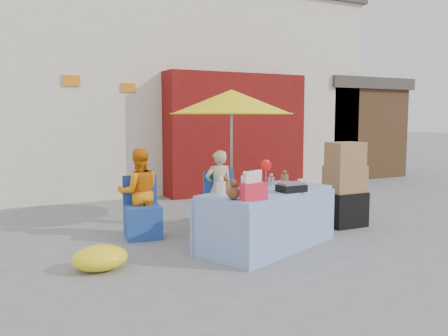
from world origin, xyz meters
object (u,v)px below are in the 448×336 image
vendor_orange (139,192)px  box_stack (345,188)px  vendor_beige (219,188)px  chair_left (143,219)px  umbrella (232,102)px  market_table (267,218)px  chair_right (223,211)px

vendor_orange → box_stack: box_stack is taller
vendor_orange → vendor_beige: bearing=-171.5°
chair_left → vendor_orange: (-0.00, 0.13, 0.36)m
umbrella → box_stack: bearing=-35.5°
market_table → box_stack: bearing=-7.1°
chair_left → market_table: bearing=-34.4°
vendor_orange → box_stack: 3.09m
umbrella → market_table: bearing=-100.3°
vendor_orange → vendor_beige: vendor_orange is taller
market_table → umbrella: 2.13m
vendor_orange → vendor_beige: (1.25, 0.00, -0.03)m
market_table → vendor_beige: bearing=69.0°
chair_right → umbrella: bearing=52.2°
vendor_beige → box_stack: 1.92m
box_stack → chair_right: bearing=157.1°
umbrella → vendor_beige: bearing=-153.4°
umbrella → box_stack: (1.42, -1.01, -1.30)m
chair_right → umbrella: 1.69m
chair_left → box_stack: bearing=-5.3°
chair_right → box_stack: 1.90m
chair_left → chair_right: bearing=8.5°
chair_right → vendor_beige: bearing=99.5°
chair_left → chair_right: size_ratio=1.00×
chair_left → umbrella: bearing=18.9°
market_table → umbrella: umbrella is taller
vendor_orange → umbrella: 2.01m
market_table → box_stack: size_ratio=1.64×
umbrella → box_stack: size_ratio=1.62×
chair_left → vendor_orange: bearing=99.5°
chair_right → vendor_beige: 0.36m
vendor_orange → box_stack: (2.97, -0.86, -0.02)m
box_stack → market_table: bearing=-164.7°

